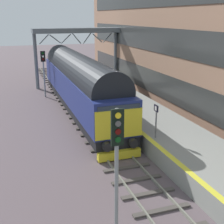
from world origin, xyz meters
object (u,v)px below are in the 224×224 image
(platform_number_sign, at_px, (156,116))
(signal_post_near, at_px, (117,154))
(diesel_locomotive, at_px, (79,82))
(signal_post_mid, at_px, (44,68))

(platform_number_sign, bearing_deg, signal_post_near, -128.20)
(signal_post_near, bearing_deg, diesel_locomotive, 81.98)
(diesel_locomotive, distance_m, signal_post_mid, 6.08)
(signal_post_near, distance_m, platform_number_sign, 6.82)
(diesel_locomotive, xyz_separation_m, platform_number_sign, (2.11, -9.47, -0.21))
(diesel_locomotive, height_order, signal_post_mid, diesel_locomotive)
(signal_post_near, height_order, platform_number_sign, signal_post_near)
(diesel_locomotive, bearing_deg, platform_number_sign, -77.44)
(diesel_locomotive, distance_m, signal_post_near, 14.95)
(diesel_locomotive, relative_size, signal_post_near, 4.13)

